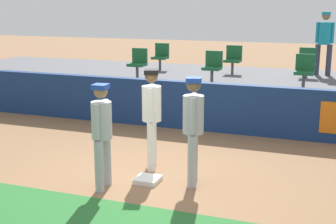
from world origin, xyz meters
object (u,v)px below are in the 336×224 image
seat_front_left (138,62)px  spectator_hooded (324,39)px  player_fielder_home (152,112)px  player_coach_visitor (193,124)px  seat_back_center (233,58)px  player_runner_visitor (102,129)px  seat_back_left (161,55)px  seat_back_right (307,61)px  first_base (148,180)px  seat_front_center (213,65)px  seat_front_right (304,69)px

seat_front_left → spectator_hooded: 5.43m
player_fielder_home → spectator_hooded: bearing=140.0°
player_coach_visitor → seat_back_center: (-0.80, 6.60, 0.33)m
player_runner_visitor → seat_front_left: 5.76m
seat_back_left → seat_back_right: (4.42, 0.00, 0.00)m
first_base → seat_front_center: (-0.21, 4.97, 1.34)m
seat_back_left → seat_front_right: size_ratio=1.00×
player_coach_visitor → seat_front_center: (-0.95, 4.80, 0.33)m
seat_front_center → seat_back_center: bearing=85.3°
first_base → spectator_hooded: spectator_hooded is taller
player_runner_visitor → seat_front_center: seat_front_center is taller
player_fielder_home → seat_front_center: bearing=161.6°
player_fielder_home → spectator_hooded: (2.64, 6.76, 0.91)m
seat_front_right → first_base: bearing=-113.0°
seat_front_left → seat_front_right: same height
player_fielder_home → seat_back_right: (2.24, 6.08, 0.32)m
first_base → player_fielder_home: size_ratio=0.22×
spectator_hooded → seat_front_left: bearing=26.2°
player_runner_visitor → spectator_hooded: size_ratio=0.95×
seat_front_right → seat_front_center: 2.32m
first_base → player_runner_visitor: 1.22m
seat_back_left → seat_back_right: 4.42m
player_fielder_home → seat_front_right: bearing=133.1°
player_coach_visitor → seat_back_left: 7.30m
seat_front_right → seat_back_center: same height
seat_back_right → seat_back_center: same height
seat_front_left → seat_front_center: size_ratio=1.00×
seat_back_right → spectator_hooded: 0.98m
seat_back_right → seat_back_center: bearing=180.0°
first_base → spectator_hooded: size_ratio=0.22×
player_runner_visitor → seat_front_center: bearing=171.8°
player_coach_visitor → player_fielder_home: bearing=-132.7°
seat_front_center → seat_front_left: bearing=-180.0°
first_base → player_fielder_home: player_fielder_home is taller
first_base → player_fielder_home: 1.24m
seat_front_left → spectator_hooded: size_ratio=0.46×
player_runner_visitor → spectator_hooded: 8.56m
player_coach_visitor → first_base: bearing=-90.5°
first_base → seat_back_left: size_ratio=0.48×
spectator_hooded → first_base: bearing=70.7°
seat_back_right → seat_front_right: (0.06, -1.80, -0.00)m
player_runner_visitor → seat_front_right: size_ratio=2.05×
first_base → seat_front_left: bearing=115.3°
player_runner_visitor → seat_back_left: bearing=-170.6°
player_runner_visitor → seat_back_right: seat_back_right is taller
first_base → player_coach_visitor: player_coach_visitor is taller
first_base → seat_front_left: (-2.35, 4.97, 1.33)m
first_base → seat_back_left: seat_back_left is taller
player_coach_visitor → seat_front_right: bearing=150.2°
seat_front_right → seat_back_center: 2.82m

